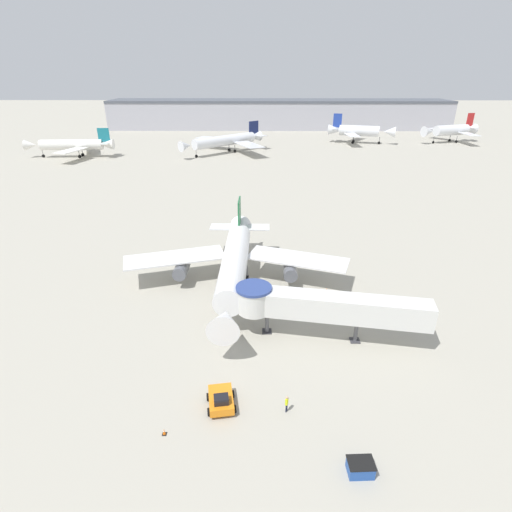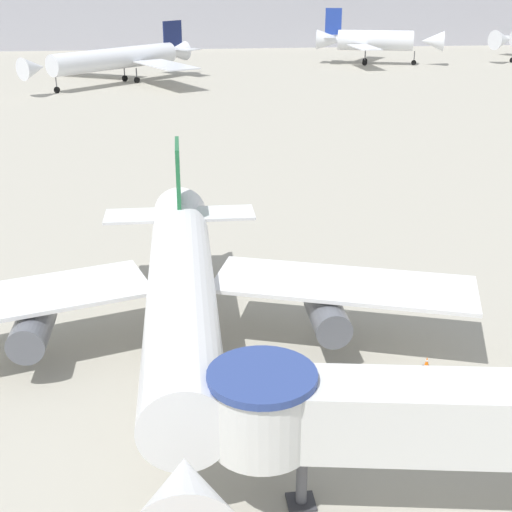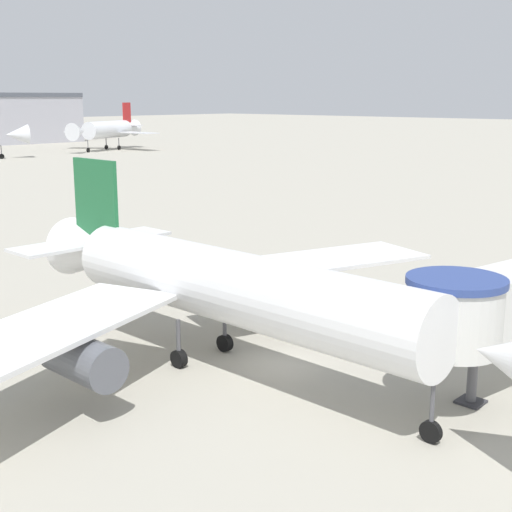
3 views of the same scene
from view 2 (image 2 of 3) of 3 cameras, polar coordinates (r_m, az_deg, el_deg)
name	(u,v)px [view 2 (image 2 of 3)]	position (r m, az deg, el deg)	size (l,w,h in m)	color
ground_plane	(225,384)	(36.81, -2.47, -10.16)	(800.00, 800.00, 0.00)	#A8A393
main_airplane	(182,300)	(36.16, -5.97, -3.52)	(32.61, 30.35, 9.63)	white
jet_bridge	(459,417)	(27.96, 15.92, -12.27)	(21.46, 6.52, 5.91)	silver
traffic_cone_starboard_wing	(427,362)	(39.04, 13.50, -8.27)	(0.38, 0.38, 0.64)	black
background_jet_blue_tail	(374,40)	(164.25, 9.39, 16.66)	(27.41, 26.20, 11.74)	silver
background_jet_navy_tail	(119,58)	(136.11, -10.93, 15.27)	(31.02, 30.06, 10.37)	silver
terminal_building	(216,18)	(206.92, -3.26, 18.51)	(175.78, 23.30, 14.31)	#A8A8B2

